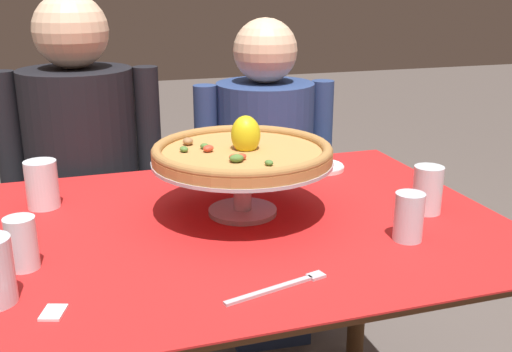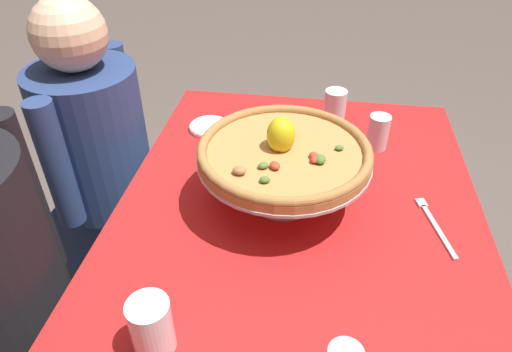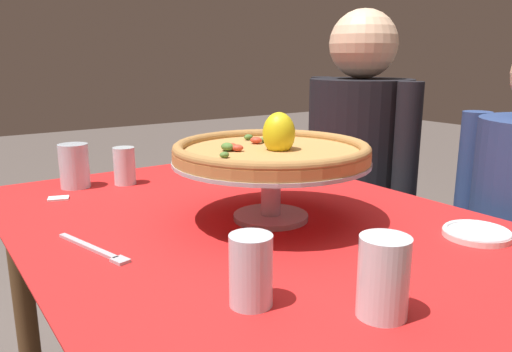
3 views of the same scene
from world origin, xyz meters
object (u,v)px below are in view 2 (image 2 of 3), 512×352
object	(u,v)px
pizza	(284,151)
water_glass_front_right	(378,134)
pizza_stand	(284,168)
water_glass_side_right	(335,109)
water_glass_back_left	(152,329)
side_plate	(210,127)
diner_right	(103,173)
dinner_fork	(434,223)

from	to	relation	value
pizza	water_glass_front_right	world-z (taller)	pizza
pizza_stand	pizza	xyz separation A→B (m)	(0.00, 0.00, 0.05)
pizza	water_glass_side_right	xyz separation A→B (m)	(0.43, -0.13, -0.11)
water_glass_side_right	water_glass_back_left	bearing A→B (deg)	160.24
side_plate	diner_right	bearing A→B (deg)	97.90
water_glass_back_left	dinner_fork	size ratio (longest dim) A/B	0.56
water_glass_front_right	dinner_fork	distance (m)	0.36
water_glass_front_right	pizza	bearing A→B (deg)	139.11
pizza	dinner_fork	world-z (taller)	pizza
water_glass_front_right	side_plate	world-z (taller)	water_glass_front_right
pizza_stand	side_plate	bearing A→B (deg)	39.66
water_glass_front_right	pizza_stand	bearing A→B (deg)	139.17
water_glass_side_right	side_plate	distance (m)	0.41
pizza_stand	pizza	world-z (taller)	pizza
dinner_fork	diner_right	world-z (taller)	diner_right
side_plate	dinner_fork	size ratio (longest dim) A/B	0.62
pizza_stand	water_glass_front_right	bearing A→B (deg)	-40.83
water_glass_side_right	diner_right	size ratio (longest dim) A/B	0.10
pizza	water_glass_front_right	xyz separation A→B (m)	(0.30, -0.26, -0.11)
pizza_stand	water_glass_front_right	size ratio (longest dim) A/B	4.02
pizza_stand	water_glass_front_right	xyz separation A→B (m)	(0.30, -0.26, -0.06)
pizza	diner_right	size ratio (longest dim) A/B	0.36
pizza_stand	dinner_fork	bearing A→B (deg)	-95.53
water_glass_front_right	water_glass_back_left	distance (m)	0.88
side_plate	water_glass_side_right	bearing A→B (deg)	-75.78
water_glass_side_right	water_glass_back_left	size ratio (longest dim) A/B	0.97
water_glass_back_left	diner_right	world-z (taller)	diner_right
pizza	diner_right	xyz separation A→B (m)	(0.27, 0.65, -0.34)
water_glass_back_left	dinner_fork	distance (m)	0.71
pizza	dinner_fork	size ratio (longest dim) A/B	2.00
pizza_stand	pizza	size ratio (longest dim) A/B	1.01
side_plate	dinner_fork	distance (m)	0.75
pizza	dinner_fork	xyz separation A→B (m)	(-0.04, -0.38, -0.15)
diner_right	pizza	bearing A→B (deg)	-112.82
pizza	side_plate	xyz separation A→B (m)	(0.33, 0.27, -0.15)
pizza	side_plate	world-z (taller)	pizza
water_glass_side_right	dinner_fork	size ratio (longest dim) A/B	0.54
side_plate	pizza_stand	bearing A→B (deg)	-140.34
pizza_stand	diner_right	bearing A→B (deg)	67.19
water_glass_side_right	dinner_fork	world-z (taller)	water_glass_side_right
water_glass_front_right	dinner_fork	bearing A→B (deg)	-159.98
pizza	side_plate	size ratio (longest dim) A/B	3.22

